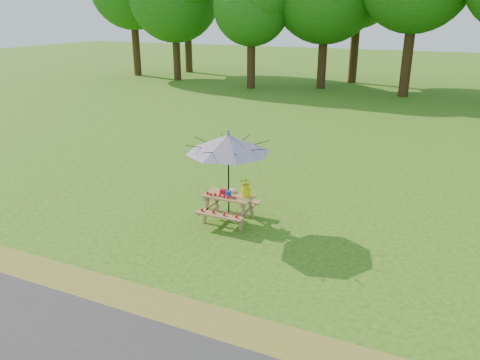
% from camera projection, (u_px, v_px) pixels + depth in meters
% --- Properties ---
extents(ground, '(120.00, 120.00, 0.00)m').
position_uv_depth(ground, '(423.00, 285.00, 8.73)').
color(ground, '#246112').
rests_on(ground, ground).
extents(picnic_table, '(1.20, 1.32, 0.67)m').
position_uv_depth(picnic_table, '(229.00, 208.00, 11.35)').
color(picnic_table, olive).
rests_on(picnic_table, ground).
extents(patio_umbrella, '(2.25, 2.25, 2.25)m').
position_uv_depth(patio_umbrella, '(228.00, 144.00, 10.80)').
color(patio_umbrella, black).
rests_on(patio_umbrella, ground).
extents(produce_bins, '(0.33, 0.42, 0.13)m').
position_uv_depth(produce_bins, '(228.00, 192.00, 11.27)').
color(produce_bins, '#B60E1F').
rests_on(produce_bins, picnic_table).
extents(tomatoes_row, '(0.77, 0.13, 0.07)m').
position_uv_depth(tomatoes_row, '(220.00, 195.00, 11.13)').
color(tomatoes_row, red).
rests_on(tomatoes_row, picnic_table).
extents(flower_bucket, '(0.36, 0.34, 0.50)m').
position_uv_depth(flower_bucket, '(246.00, 186.00, 11.05)').
color(flower_bucket, yellow).
rests_on(flower_bucket, picnic_table).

